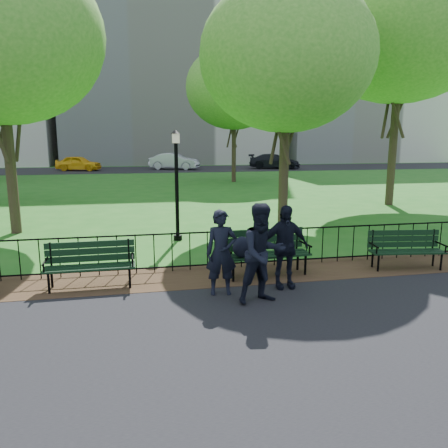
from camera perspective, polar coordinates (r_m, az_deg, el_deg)
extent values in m
plane|color=#20671B|center=(8.35, 4.18, -9.71)|extent=(120.00, 120.00, 0.00)
cube|color=black|center=(5.49, 14.36, -21.90)|extent=(60.00, 9.20, 0.01)
cube|color=#362716|center=(9.72, 1.82, -6.55)|extent=(60.00, 1.60, 0.01)
cube|color=black|center=(42.67, -8.47, 7.08)|extent=(70.00, 9.00, 0.01)
cylinder|color=black|center=(9.97, 1.20, -0.94)|extent=(24.00, 0.04, 0.04)
cylinder|color=black|center=(10.15, 1.19, -5.14)|extent=(24.00, 0.04, 0.04)
cylinder|color=black|center=(10.07, 1.19, -3.34)|extent=(0.02, 0.02, 0.90)
cube|color=beige|center=(56.95, -7.48, 23.29)|extent=(24.00, 15.00, 30.00)
cube|color=silver|center=(62.87, 16.34, 19.01)|extent=(20.00, 15.00, 24.00)
cube|color=black|center=(9.53, 5.65, -4.05)|extent=(1.95, 0.67, 0.04)
cube|color=black|center=(9.69, 5.08, -1.56)|extent=(1.91, 0.20, 0.48)
cylinder|color=black|center=(9.15, 1.22, -6.20)|extent=(0.05, 0.05, 0.48)
cylinder|color=black|center=(9.76, 10.58, -5.29)|extent=(0.05, 0.05, 0.48)
cylinder|color=black|center=(9.50, 0.52, -5.54)|extent=(0.05, 0.05, 0.48)
cylinder|color=black|center=(10.09, 9.60, -4.71)|extent=(0.05, 0.05, 0.48)
cylinder|color=black|center=(9.19, 0.43, -3.34)|extent=(0.09, 0.60, 0.04)
cylinder|color=black|center=(9.84, 10.56, -2.55)|extent=(0.09, 0.60, 0.04)
ellipsoid|color=black|center=(9.16, 2.38, -3.03)|extent=(0.43, 0.32, 0.45)
cube|color=black|center=(9.12, -17.09, -5.44)|extent=(1.77, 0.50, 0.04)
cube|color=black|center=(9.28, -17.09, -3.00)|extent=(1.76, 0.07, 0.44)
cylinder|color=black|center=(9.12, -21.92, -7.22)|extent=(0.05, 0.05, 0.44)
cylinder|color=black|center=(8.98, -12.21, -6.93)|extent=(0.05, 0.05, 0.44)
cylinder|color=black|center=(9.45, -21.57, -6.55)|extent=(0.05, 0.05, 0.44)
cylinder|color=black|center=(9.32, -12.22, -6.26)|extent=(0.05, 0.05, 0.44)
cylinder|color=black|center=(9.19, -22.34, -4.53)|extent=(0.05, 0.55, 0.04)
cylinder|color=black|center=(9.04, -11.88, -4.17)|extent=(0.05, 0.55, 0.04)
cube|color=black|center=(10.82, 22.80, -3.36)|extent=(1.73, 0.67, 0.04)
cube|color=black|center=(10.96, 22.37, -1.41)|extent=(1.67, 0.26, 0.42)
cylinder|color=black|center=(10.42, 19.51, -4.85)|extent=(0.05, 0.05, 0.42)
cylinder|color=black|center=(11.07, 26.49, -4.47)|extent=(0.05, 0.05, 0.42)
cylinder|color=black|center=(10.72, 18.82, -4.36)|extent=(0.05, 0.05, 0.42)
cylinder|color=black|center=(11.35, 25.66, -4.03)|extent=(0.05, 0.05, 0.42)
cylinder|color=black|center=(10.46, 18.96, -2.62)|extent=(0.11, 0.52, 0.04)
cylinder|color=black|center=(11.16, 26.53, -2.36)|extent=(0.11, 0.52, 0.04)
cylinder|color=black|center=(12.99, -6.05, -1.78)|extent=(0.25, 0.25, 0.14)
cylinder|color=black|center=(12.76, -6.18, 4.20)|extent=(0.11, 0.11, 2.87)
cube|color=beige|center=(12.67, -6.32, 11.07)|extent=(0.20, 0.20, 0.27)
cone|color=black|center=(12.67, -6.34, 11.88)|extent=(0.29, 0.29, 0.11)
cylinder|color=#2D2116|center=(15.16, -26.02, 5.71)|extent=(0.32, 0.32, 3.65)
cylinder|color=#2D2116|center=(15.19, 7.79, 6.31)|extent=(0.33, 0.33, 3.42)
ellipsoid|color=#41922B|center=(15.36, 8.20, 20.83)|extent=(5.76, 5.76, 4.89)
cylinder|color=#2D2116|center=(20.95, 21.16, 8.90)|extent=(0.35, 0.35, 4.82)
ellipsoid|color=#41922B|center=(21.51, 22.27, 23.54)|extent=(8.11, 8.11, 6.90)
cylinder|color=#2D2116|center=(30.10, 1.29, 9.16)|extent=(0.30, 0.30, 3.82)
ellipsoid|color=#41922B|center=(30.26, 1.33, 17.37)|extent=(6.44, 6.44, 5.47)
imported|color=black|center=(8.31, -0.34, -3.75)|extent=(0.63, 0.44, 1.64)
imported|color=black|center=(7.90, 5.08, -3.86)|extent=(0.97, 0.64, 1.83)
imported|color=black|center=(8.76, 7.88, -2.96)|extent=(0.98, 0.41, 1.68)
imported|color=yellow|center=(42.48, -18.47, 7.55)|extent=(4.33, 2.69, 1.37)
imported|color=#B7B9BF|center=(42.13, -6.49, 8.14)|extent=(4.95, 3.31, 1.54)
imported|color=black|center=(43.28, 6.62, 8.14)|extent=(5.31, 3.82, 1.43)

